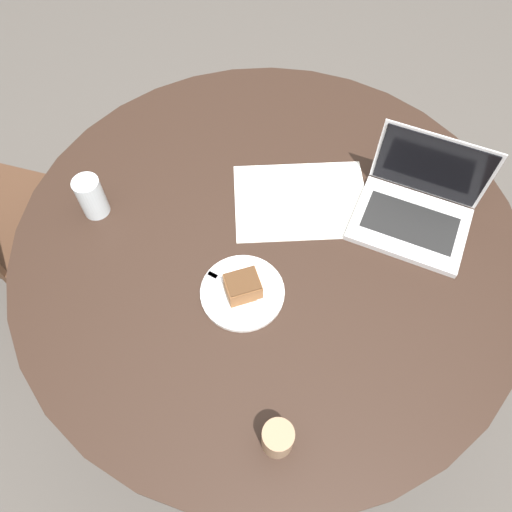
% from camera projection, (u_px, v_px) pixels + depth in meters
% --- Properties ---
extents(ground_plane, '(12.00, 12.00, 0.00)m').
position_uv_depth(ground_plane, '(265.00, 336.00, 1.95)').
color(ground_plane, '#4C4742').
extents(dining_table, '(1.38, 1.38, 0.71)m').
position_uv_depth(dining_table, '(268.00, 254.00, 1.42)').
color(dining_table, black).
rests_on(dining_table, ground_plane).
extents(paper_document, '(0.45, 0.41, 0.00)m').
position_uv_depth(paper_document, '(301.00, 200.00, 1.40)').
color(paper_document, white).
rests_on(paper_document, dining_table).
extents(plate, '(0.21, 0.21, 0.01)m').
position_uv_depth(plate, '(242.00, 292.00, 1.25)').
color(plate, white).
rests_on(plate, dining_table).
extents(cake_slice, '(0.11, 0.11, 0.06)m').
position_uv_depth(cake_slice, '(243.00, 286.00, 1.22)').
color(cake_slice, brown).
rests_on(cake_slice, plate).
extents(fork, '(0.17, 0.04, 0.00)m').
position_uv_depth(fork, '(230.00, 284.00, 1.25)').
color(fork, silver).
rests_on(fork, plate).
extents(coffee_glass, '(0.07, 0.07, 0.09)m').
position_uv_depth(coffee_glass, '(278.00, 438.00, 1.03)').
color(coffee_glass, '#997556').
rests_on(coffee_glass, dining_table).
extents(water_glass, '(0.07, 0.07, 0.12)m').
position_uv_depth(water_glass, '(91.00, 197.00, 1.34)').
color(water_glass, silver).
rests_on(water_glass, dining_table).
extents(laptop, '(0.30, 0.23, 0.23)m').
position_uv_depth(laptop, '(415.00, 209.00, 1.34)').
color(laptop, silver).
rests_on(laptop, dining_table).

